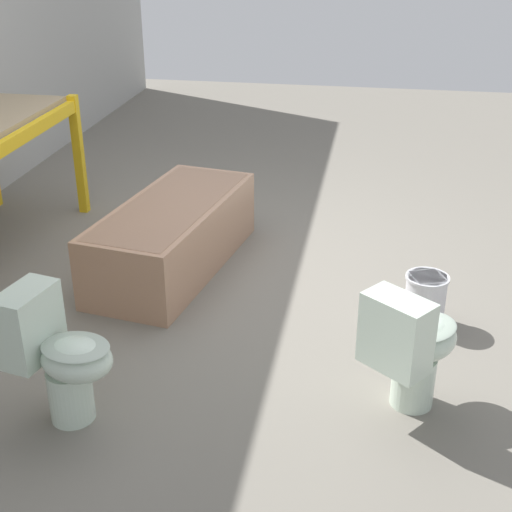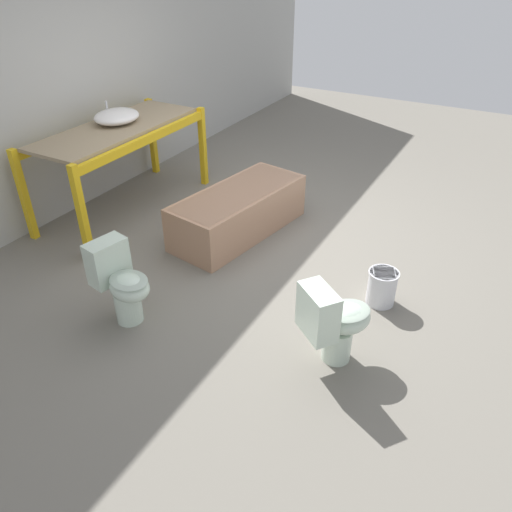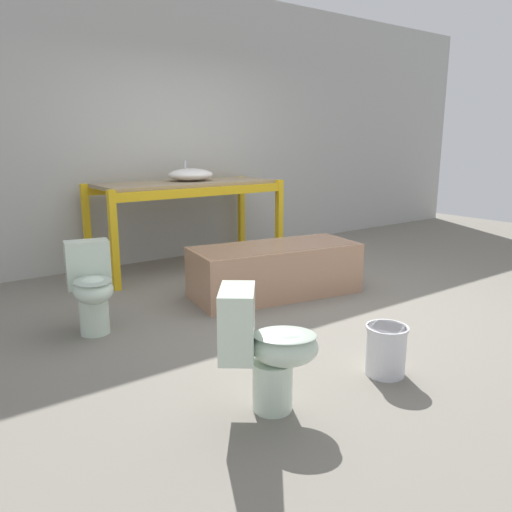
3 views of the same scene
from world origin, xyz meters
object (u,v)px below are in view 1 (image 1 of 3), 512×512
(toilet_far, at_px, (412,346))
(bathtub_main, at_px, (173,231))
(bucket_white, at_px, (425,298))
(toilet_near, at_px, (58,354))

(toilet_far, bearing_deg, bathtub_main, -2.45)
(bathtub_main, xyz_separation_m, toilet_far, (-1.34, -1.60, 0.09))
(toilet_far, xyz_separation_m, bucket_white, (0.86, -0.11, -0.20))
(bathtub_main, height_order, bucket_white, bathtub_main)
(toilet_near, relative_size, bucket_white, 2.16)
(toilet_near, distance_m, bucket_white, 2.18)
(bathtub_main, distance_m, toilet_far, 2.08)
(toilet_near, relative_size, toilet_far, 1.00)
(bucket_white, bearing_deg, toilet_near, 124.45)
(toilet_near, bearing_deg, bucket_white, -43.95)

